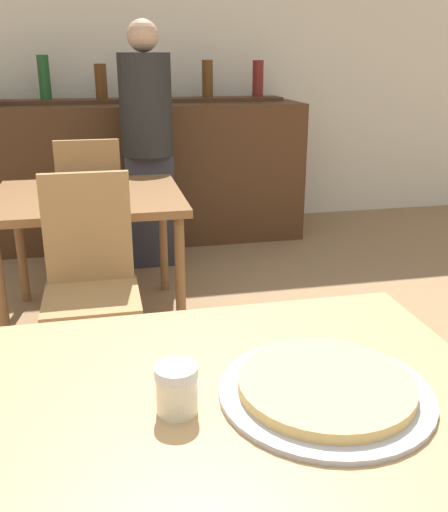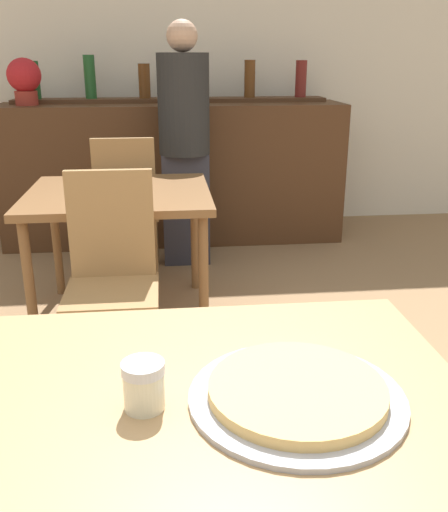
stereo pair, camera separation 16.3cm
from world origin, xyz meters
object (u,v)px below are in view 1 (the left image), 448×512
Objects in this scene: chair_far_side_back at (91,204)px; person_standing at (147,140)px; chair_far_side_front at (90,270)px; cheese_shaker at (177,389)px; pizza_tray at (326,388)px.

person_standing is (0.39, 0.27, 0.35)m from chair_far_side_back.
chair_far_side_front is 1.00× the size of chair_far_side_back.
cheese_shaker is (0.19, -1.44, 0.28)m from chair_far_side_front.
pizza_tray is (0.49, -2.65, 0.25)m from chair_far_side_back.
pizza_tray is at bearing -71.44° from chair_far_side_front.
cheese_shaker is at bearing -82.53° from chair_far_side_front.
chair_far_side_front is 0.58× the size of person_standing.
pizza_tray is at bearing -88.07° from person_standing.
pizza_tray is (0.49, -1.45, 0.25)m from chair_far_side_front.
chair_far_side_back is at bearing -144.85° from person_standing.
chair_far_side_back is at bearing 94.09° from cheese_shaker.
chair_far_side_front is at bearing 108.56° from pizza_tray.
person_standing is (-0.10, 2.92, 0.10)m from pizza_tray.
cheese_shaker is at bearing 94.09° from chair_far_side_back.
person_standing is at bearing 91.93° from pizza_tray.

